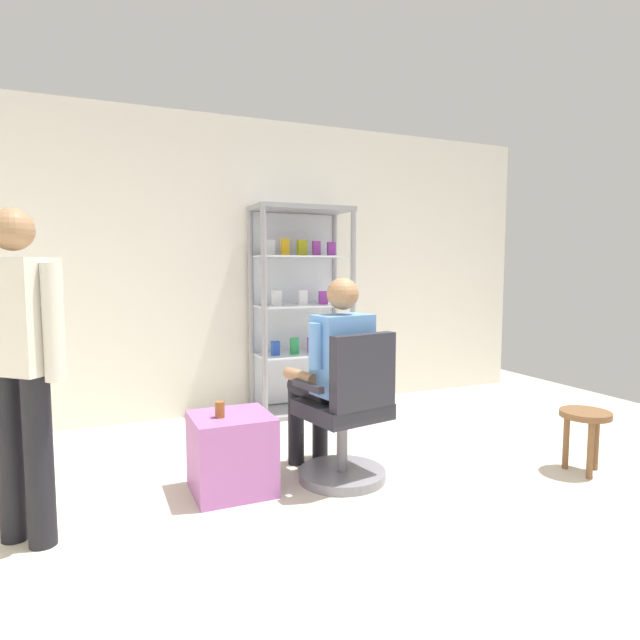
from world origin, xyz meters
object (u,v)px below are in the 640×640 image
object	(u,v)px
standing_customer	(19,356)
wooden_stool	(585,423)
display_cabinet_main	(299,309)
storage_crate	(232,453)
seated_shopkeeper	(332,367)
tea_glass	(220,410)
office_chair	(347,421)

from	to	relation	value
standing_customer	wooden_stool	world-z (taller)	standing_customer
display_cabinet_main	wooden_stool	size ratio (longest dim) A/B	4.59
display_cabinet_main	storage_crate	size ratio (longest dim) A/B	4.01
seated_shopkeeper	display_cabinet_main	bearing A→B (deg)	76.39
display_cabinet_main	standing_customer	size ratio (longest dim) A/B	1.17
tea_glass	standing_customer	world-z (taller)	standing_customer
display_cabinet_main	wooden_stool	world-z (taller)	display_cabinet_main
seated_shopkeeper	wooden_stool	xyz separation A→B (m)	(1.54, -0.64, -0.38)
seated_shopkeeper	tea_glass	distance (m)	0.77
office_chair	storage_crate	bearing A→B (deg)	167.67
storage_crate	wooden_stool	bearing A→B (deg)	-15.94
storage_crate	standing_customer	distance (m)	1.29
office_chair	tea_glass	distance (m)	0.80
office_chair	wooden_stool	size ratio (longest dim) A/B	2.32
tea_glass	display_cabinet_main	bearing A→B (deg)	54.67
standing_customer	tea_glass	bearing A→B (deg)	9.25
office_chair	wooden_stool	distance (m)	1.58
office_chair	storage_crate	world-z (taller)	office_chair
standing_customer	display_cabinet_main	bearing A→B (deg)	39.44
standing_customer	storage_crate	bearing A→B (deg)	10.18
display_cabinet_main	wooden_stool	xyz separation A→B (m)	(1.16, -2.18, -0.63)
storage_crate	tea_glass	size ratio (longest dim) A/B	4.97
display_cabinet_main	tea_glass	distance (m)	1.99
office_chair	tea_glass	world-z (taller)	office_chair
office_chair	wooden_stool	bearing A→B (deg)	-17.57
office_chair	storage_crate	xyz separation A→B (m)	(-0.70, 0.15, -0.16)
storage_crate	display_cabinet_main	bearing A→B (deg)	55.98
seated_shopkeeper	wooden_stool	distance (m)	1.71
seated_shopkeeper	tea_glass	bearing A→B (deg)	-177.18
display_cabinet_main	standing_customer	xyz separation A→B (m)	(-2.12, -1.74, -0.03)
display_cabinet_main	tea_glass	xyz separation A→B (m)	(-1.12, -1.58, -0.44)
seated_shopkeeper	storage_crate	bearing A→B (deg)	-179.40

